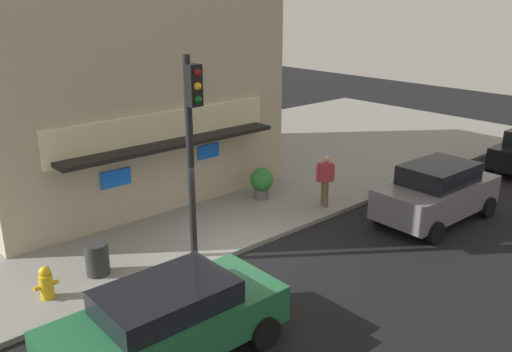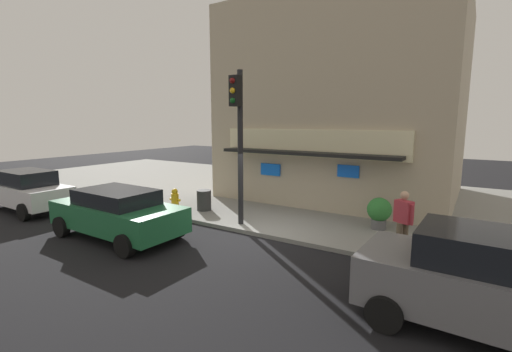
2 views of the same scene
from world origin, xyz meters
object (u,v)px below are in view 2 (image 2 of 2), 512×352
Objects in this scene: parked_car_green at (117,212)px; parked_car_white at (28,190)px; trash_can at (204,200)px; pedestrian at (403,219)px; parked_car_grey at (490,283)px; traffic_light at (238,127)px; fire_hydrant at (175,198)px; potted_plant_by_doorway at (379,211)px.

parked_car_white is at bearing 178.44° from parked_car_green.
pedestrian reaches higher than trash_can.
pedestrian is at bearing -5.10° from trash_can.
trash_can is at bearing 159.54° from parked_car_grey.
parked_car_grey is at bearing -56.31° from pedestrian.
traffic_light is 5.59m from pedestrian.
pedestrian is 3.33m from parked_car_grey.
parked_car_grey is (10.50, -3.17, 0.41)m from fire_hydrant.
parked_car_grey is at bearing -20.46° from trash_can.
traffic_light is 4.95× the size of potted_plant_by_doorway.
parked_car_grey reaches higher than trash_can.
potted_plant_by_doorway is 0.24× the size of parked_car_grey.
trash_can is at bearing 174.90° from pedestrian.
trash_can is 6.43m from potted_plant_by_doorway.
parked_car_green is at bearing -1.56° from parked_car_white.
parked_car_grey is (6.93, -2.58, -2.46)m from traffic_light.
fire_hydrant is at bearing 106.09° from parked_car_green.
fire_hydrant is 0.19× the size of parked_car_white.
parked_car_grey is 9.53m from parked_car_green.
parked_car_white is (-5.87, 0.16, 0.03)m from parked_car_green.
trash_can is 0.19× the size of parked_car_white.
traffic_light is 3.72m from trash_can.
traffic_light reaches higher than parked_car_white.
parked_car_green is (-6.66, -4.79, 0.09)m from potted_plant_by_doorway.
fire_hydrant is at bearing -169.38° from potted_plant_by_doorway.
parked_car_white is (-12.53, -4.63, 0.13)m from potted_plant_by_doorway.
pedestrian is 8.23m from parked_car_green.
traffic_light is 1.21× the size of parked_car_grey.
trash_can is 7.39m from pedestrian.
potted_plant_by_doorway reaches higher than trash_can.
traffic_light is at bearing -20.59° from trash_can.
parked_car_grey is 15.40m from parked_car_white.
parked_car_white is (-15.40, -0.03, -0.07)m from parked_car_grey.
parked_car_green is 1.09× the size of parked_car_white.
pedestrian is 1.63× the size of potted_plant_by_doorway.
pedestrian reaches higher than parked_car_white.
parked_car_white is (-6.21, -3.46, 0.31)m from trash_can.
potted_plant_by_doorway is (-1.02, 1.83, -0.34)m from pedestrian.
trash_can is 3.64m from parked_car_green.
traffic_light is at bearing 17.11° from parked_car_white.
pedestrian is at bearing 11.68° from parked_car_white.
pedestrian is at bearing 123.69° from parked_car_grey.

